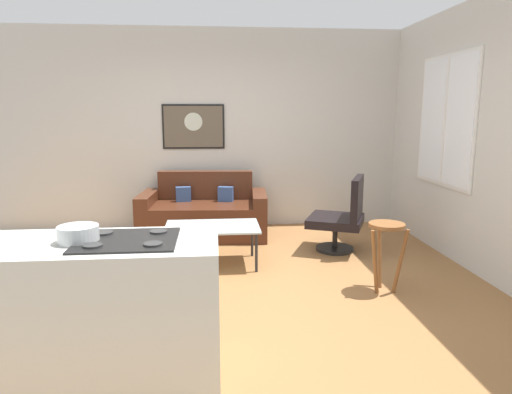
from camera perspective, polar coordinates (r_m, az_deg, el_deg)
name	(u,v)px	position (r m, az deg, el deg)	size (l,w,h in m)	color
ground	(223,288)	(4.50, -4.11, -11.28)	(6.40, 6.40, 0.04)	olive
back_wall	(218,130)	(6.60, -4.73, 8.37)	(6.40, 0.05, 2.80)	beige
right_wall	(478,137)	(5.23, 25.93, 6.76)	(0.05, 6.40, 2.80)	beige
couch	(204,215)	(6.19, -6.50, -2.20)	(1.72, 0.98, 0.84)	#492415
coffee_table	(212,229)	(4.97, -5.49, -3.98)	(1.01, 0.64, 0.44)	silver
armchair	(343,216)	(5.54, 10.76, -2.40)	(0.83, 0.84, 0.91)	black
bar_stool	(386,239)	(4.37, 15.93, -5.01)	(0.37, 0.37, 0.65)	brown
kitchen_counter	(81,311)	(3.11, -21.05, -13.11)	(1.71, 0.68, 0.91)	silver
mixing_bowl	(78,234)	(2.94, -21.32, -4.37)	(0.24, 0.24, 0.10)	silver
wall_painting	(193,127)	(6.56, -7.81, 8.71)	(0.87, 0.03, 0.62)	black
window	(446,121)	(5.73, 22.61, 8.76)	(0.03, 1.26, 1.50)	silver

